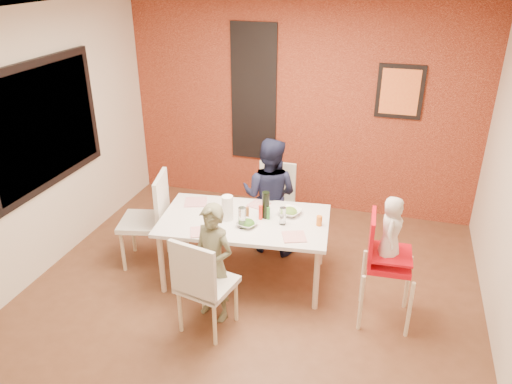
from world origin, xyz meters
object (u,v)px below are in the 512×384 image
(paper_towel_roll, at_px, (227,208))
(chair_left, at_px, (151,215))
(chair_near, at_px, (202,282))
(chair_far, at_px, (275,198))
(toddler, at_px, (391,230))
(wine_bottle, at_px, (266,205))
(dining_table, at_px, (245,224))
(high_chair, at_px, (384,259))
(child_far, at_px, (269,196))
(child_near, at_px, (213,263))

(paper_towel_roll, bearing_deg, chair_left, 176.25)
(chair_near, relative_size, chair_left, 0.93)
(chair_far, relative_size, paper_towel_roll, 3.66)
(toddler, xyz_separation_m, wine_bottle, (-1.23, 0.35, -0.11))
(dining_table, xyz_separation_m, toddler, (1.42, -0.26, 0.31))
(paper_towel_roll, bearing_deg, high_chair, -7.61)
(dining_table, relative_size, chair_near, 1.84)
(chair_near, relative_size, paper_towel_roll, 3.79)
(chair_far, distance_m, wine_bottle, 0.87)
(toddler, bearing_deg, chair_far, 53.12)
(child_far, bearing_deg, high_chair, 149.89)
(child_near, xyz_separation_m, child_far, (0.17, 1.32, 0.09))
(chair_far, height_order, paper_towel_roll, paper_towel_roll)
(high_chair, xyz_separation_m, wine_bottle, (-1.20, 0.35, 0.20))
(dining_table, height_order, high_chair, high_chair)
(chair_near, bearing_deg, high_chair, -144.84)
(dining_table, distance_m, paper_towel_roll, 0.25)
(high_chair, xyz_separation_m, child_near, (-1.48, -0.41, -0.07))
(high_chair, height_order, paper_towel_roll, high_chair)
(chair_far, relative_size, child_far, 0.69)
(chair_near, xyz_separation_m, toddler, (1.52, 0.66, 0.41))
(wine_bottle, bearing_deg, child_near, -110.09)
(child_far, distance_m, wine_bottle, 0.59)
(child_far, bearing_deg, chair_far, -85.42)
(chair_left, bearing_deg, paper_towel_roll, 72.87)
(chair_near, xyz_separation_m, child_near, (0.02, 0.24, 0.04))
(dining_table, height_order, chair_near, chair_near)
(dining_table, height_order, child_far, child_far)
(chair_left, relative_size, paper_towel_roll, 4.09)
(child_far, relative_size, toddler, 2.15)
(dining_table, bearing_deg, chair_left, 179.80)
(chair_left, distance_m, child_near, 1.18)
(chair_near, relative_size, chair_far, 1.03)
(child_near, relative_size, wine_bottle, 4.12)
(chair_far, xyz_separation_m, child_far, (-0.00, -0.24, 0.15))
(chair_near, height_order, paper_towel_roll, chair_near)
(high_chair, bearing_deg, child_near, 102.01)
(child_far, distance_m, paper_towel_roll, 0.76)
(dining_table, distance_m, wine_bottle, 0.30)
(high_chair, xyz_separation_m, toddler, (0.03, 0.00, 0.30))
(wine_bottle, distance_m, paper_towel_roll, 0.38)
(chair_far, height_order, toddler, toddler)
(paper_towel_roll, bearing_deg, dining_table, 19.02)
(chair_left, bearing_deg, high_chair, 70.42)
(chair_near, bearing_deg, chair_far, -84.34)
(child_near, bearing_deg, dining_table, 99.15)
(chair_far, bearing_deg, chair_left, -141.70)
(toddler, bearing_deg, chair_left, 87.76)
(chair_left, height_order, high_chair, high_chair)
(chair_near, bearing_deg, toddler, -145.16)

